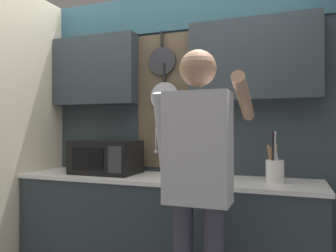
{
  "coord_description": "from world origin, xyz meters",
  "views": [
    {
      "loc": [
        0.93,
        -2.4,
        1.3
      ],
      "look_at": [
        -0.03,
        0.18,
        1.32
      ],
      "focal_mm": 35.0,
      "sensor_mm": 36.0,
      "label": 1
    }
  ],
  "objects": [
    {
      "name": "base_cabinet_counter",
      "position": [
        0.0,
        -0.0,
        0.46
      ],
      "size": [
        2.36,
        0.59,
        0.92
      ],
      "color": "#2D383D",
      "rests_on": "ground_plane"
    },
    {
      "name": "back_wall_unit",
      "position": [
        0.01,
        0.26,
        1.51
      ],
      "size": [
        2.93,
        0.2,
        2.49
      ],
      "color": "#2D383D",
      "rests_on": "ground_plane"
    },
    {
      "name": "side_wall",
      "position": [
        -1.2,
        -0.42,
        1.25
      ],
      "size": [
        0.04,
        1.6,
        2.49
      ],
      "color": "beige",
      "rests_on": "ground_plane"
    },
    {
      "name": "microwave",
      "position": [
        -0.52,
        0.0,
        1.06
      ],
      "size": [
        0.53,
        0.37,
        0.28
      ],
      "color": "black",
      "rests_on": "base_cabinet_counter"
    },
    {
      "name": "knife_block",
      "position": [
        0.31,
        0.0,
        1.03
      ],
      "size": [
        0.13,
        0.16,
        0.29
      ],
      "color": "brown",
      "rests_on": "base_cabinet_counter"
    },
    {
      "name": "utensil_crock",
      "position": [
        0.84,
        0.0,
        1.02
      ],
      "size": [
        0.12,
        0.12,
        0.36
      ],
      "color": "white",
      "rests_on": "base_cabinet_counter"
    },
    {
      "name": "person",
      "position": [
        0.43,
        -0.54,
        1.06
      ],
      "size": [
        0.54,
        0.67,
        1.76
      ],
      "color": "#383842",
      "rests_on": "ground_plane"
    }
  ]
}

